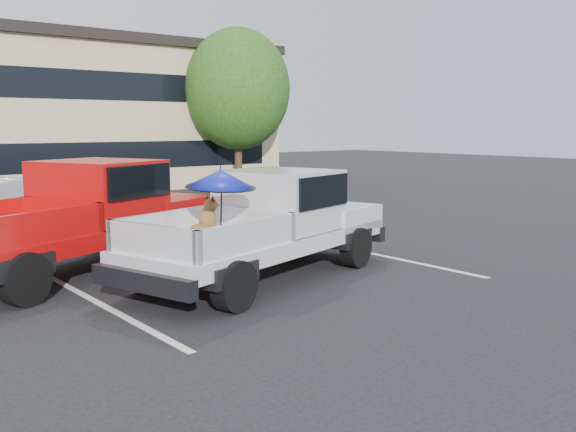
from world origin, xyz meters
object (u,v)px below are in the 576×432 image
silver_pickup (272,217)px  red_pickup (93,210)px  tree_right (238,89)px  silver_sedan (10,205)px  tree_back (95,90)px

silver_pickup → red_pickup: (-2.25, 2.57, 0.05)m
tree_right → silver_sedan: tree_right is taller
red_pickup → tree_right: bearing=22.7°
tree_right → tree_back: (-3.00, 8.00, 0.20)m
tree_back → silver_sedan: size_ratio=1.66×
silver_sedan → red_pickup: bearing=156.2°
silver_pickup → silver_sedan: bearing=90.3°
tree_right → silver_sedan: 13.19m
tree_back → silver_sedan: bearing=-119.9°
red_pickup → silver_sedan: 5.22m
silver_pickup → silver_sedan: size_ratio=1.40×
silver_sedan → tree_back: bearing=-54.3°
tree_right → silver_sedan: size_ratio=1.58×
silver_pickup → tree_right: bearing=41.4°
tree_back → red_pickup: (-8.08, -19.34, -3.31)m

